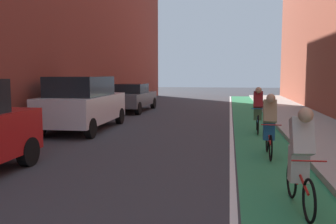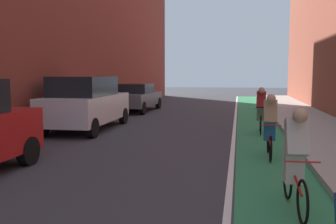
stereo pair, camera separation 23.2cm
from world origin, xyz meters
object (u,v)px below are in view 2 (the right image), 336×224
at_px(parked_sedan_gray, 137,97).
at_px(cyclist_mid, 295,158).
at_px(parked_suv_white, 86,102).
at_px(cyclist_trailing, 270,125).
at_px(cyclist_far, 261,110).

relative_size(parked_sedan_gray, cyclist_mid, 2.69).
bearing_deg(parked_sedan_gray, parked_suv_white, -89.98).
distance_m(parked_suv_white, cyclist_trailing, 7.15).
xyz_separation_m(parked_suv_white, cyclist_trailing, (6.34, -3.30, -0.21)).
distance_m(cyclist_mid, cyclist_trailing, 3.61).
height_order(cyclist_trailing, cyclist_far, cyclist_far).
distance_m(parked_sedan_gray, cyclist_trailing, 11.94).
relative_size(parked_sedan_gray, cyclist_far, 2.60).
xyz_separation_m(parked_suv_white, parked_sedan_gray, (-0.00, 6.82, -0.23)).
distance_m(parked_suv_white, cyclist_far, 6.35).
bearing_deg(cyclist_far, parked_suv_white, -175.75).
distance_m(parked_suv_white, cyclist_mid, 9.44).
bearing_deg(parked_sedan_gray, cyclist_mid, -64.93).
xyz_separation_m(cyclist_trailing, cyclist_far, (-0.00, 3.77, 0.01)).
distance_m(parked_sedan_gray, cyclist_far, 8.97).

